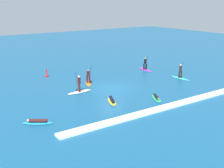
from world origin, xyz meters
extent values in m
plane|color=navy|center=(0.00, 0.00, 0.00)|extent=(120.00, 120.00, 0.00)
ellipsoid|color=#23B266|center=(1.56, -5.66, 0.05)|extent=(1.80, 2.53, 0.09)
cylinder|color=black|center=(1.59, -5.62, 0.24)|extent=(0.89, 1.28, 0.29)
sphere|color=brown|center=(1.21, -6.29, 0.26)|extent=(0.29, 0.29, 0.21)
ellipsoid|color=#33C6CC|center=(9.62, -1.39, 0.04)|extent=(0.72, 2.99, 0.09)
cylinder|color=black|center=(9.74, -1.46, 0.53)|extent=(0.18, 0.18, 0.88)
cylinder|color=black|center=(9.49, -1.31, 0.53)|extent=(0.18, 0.18, 0.88)
cylinder|color=black|center=(9.62, -1.39, 1.31)|extent=(0.33, 0.33, 0.67)
sphere|color=beige|center=(9.62, -1.39, 1.75)|extent=(0.23, 0.23, 0.23)
cylinder|color=black|center=(9.88, -1.23, 1.10)|extent=(0.42, 0.05, 1.99)
cube|color=black|center=(9.88, -1.23, 0.15)|extent=(0.20, 0.06, 0.32)
ellipsoid|color=#1E8CD1|center=(-10.66, -4.79, 0.05)|extent=(2.46, 1.99, 0.10)
cylinder|color=#381414|center=(-10.62, -4.82, 0.25)|extent=(1.35, 1.04, 0.29)
sphere|color=tan|center=(-11.30, -4.36, 0.27)|extent=(0.28, 0.28, 0.20)
ellipsoid|color=yellow|center=(-2.66, -3.82, 0.05)|extent=(1.65, 2.59, 0.09)
cylinder|color=black|center=(-2.68, -3.87, 0.26)|extent=(0.96, 1.59, 0.33)
sphere|color=brown|center=(-2.30, -3.02, 0.28)|extent=(0.33, 0.33, 0.25)
ellipsoid|color=orange|center=(-1.24, 3.18, 0.05)|extent=(1.78, 2.66, 0.09)
cylinder|color=#381414|center=(-1.15, 3.05, 0.52)|extent=(0.27, 0.27, 0.85)
cylinder|color=#381414|center=(-1.32, 3.32, 0.52)|extent=(0.27, 0.27, 0.85)
cylinder|color=#381414|center=(-1.24, 3.18, 1.24)|extent=(0.47, 0.47, 0.59)
sphere|color=#A37556|center=(-1.24, 3.18, 1.64)|extent=(0.28, 0.28, 0.21)
cylinder|color=black|center=(-0.92, 3.19, 1.21)|extent=(0.27, 0.17, 2.23)
cube|color=black|center=(-0.92, 3.19, 0.15)|extent=(0.21, 0.15, 0.32)
ellipsoid|color=white|center=(-3.78, 0.76, 0.05)|extent=(2.96, 0.98, 0.10)
cylinder|color=#381414|center=(-3.68, 0.97, 0.54)|extent=(0.23, 0.23, 0.88)
cylinder|color=#381414|center=(-3.88, 0.56, 0.54)|extent=(0.23, 0.23, 0.88)
cylinder|color=#381414|center=(-3.78, 0.76, 1.30)|extent=(0.35, 0.35, 0.65)
sphere|color=beige|center=(-3.78, 0.76, 1.75)|extent=(0.25, 0.25, 0.24)
cylinder|color=black|center=(-3.95, 1.01, 1.17)|extent=(0.07, 0.37, 2.12)
cube|color=black|center=(-3.95, 1.01, 0.16)|extent=(0.08, 0.20, 0.32)
ellipsoid|color=purple|center=(9.15, 4.89, 0.04)|extent=(1.27, 3.33, 0.07)
cylinder|color=black|center=(9.28, 4.78, 0.48)|extent=(0.22, 0.22, 0.83)
cylinder|color=black|center=(9.03, 5.00, 0.48)|extent=(0.22, 0.22, 0.83)
cylinder|color=black|center=(9.15, 4.89, 1.24)|extent=(0.40, 0.40, 0.68)
sphere|color=beige|center=(9.15, 4.89, 1.68)|extent=(0.23, 0.23, 0.20)
cylinder|color=black|center=(9.45, 4.99, 1.03)|extent=(0.41, 0.11, 1.90)
cube|color=black|center=(9.45, 4.99, 0.13)|extent=(0.21, 0.09, 0.32)
sphere|color=red|center=(-3.99, 9.24, 0.10)|extent=(0.40, 0.40, 0.40)
cylinder|color=red|center=(-3.99, 9.24, 0.52)|extent=(0.15, 0.15, 1.04)
cube|color=white|center=(0.00, -8.11, 0.09)|extent=(20.95, 0.90, 0.18)
camera|label=1|loc=(-18.39, -26.55, 9.65)|focal=47.59mm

